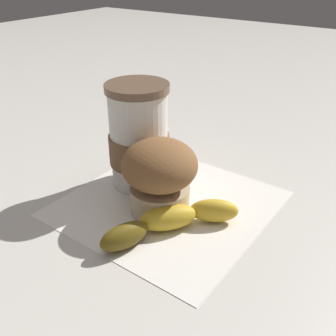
# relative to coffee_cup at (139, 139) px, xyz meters

# --- Properties ---
(ground_plane) EXTENTS (3.00, 3.00, 0.00)m
(ground_plane) POSITION_rel_coffee_cup_xyz_m (0.06, -0.02, -0.07)
(ground_plane) COLOR beige
(paper_napkin) EXTENTS (0.25, 0.25, 0.00)m
(paper_napkin) POSITION_rel_coffee_cup_xyz_m (0.06, -0.02, -0.07)
(paper_napkin) COLOR white
(paper_napkin) RESTS_ON ground_plane
(coffee_cup) EXTENTS (0.08, 0.08, 0.14)m
(coffee_cup) POSITION_rel_coffee_cup_xyz_m (0.00, 0.00, 0.00)
(coffee_cup) COLOR silver
(coffee_cup) RESTS_ON paper_napkin
(muffin) EXTENTS (0.09, 0.09, 0.10)m
(muffin) POSITION_rel_coffee_cup_xyz_m (0.07, -0.04, -0.02)
(muffin) COLOR beige
(muffin) RESTS_ON paper_napkin
(banana) EXTENTS (0.11, 0.16, 0.03)m
(banana) POSITION_rel_coffee_cup_xyz_m (0.10, -0.07, -0.05)
(banana) COLOR gold
(banana) RESTS_ON paper_napkin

